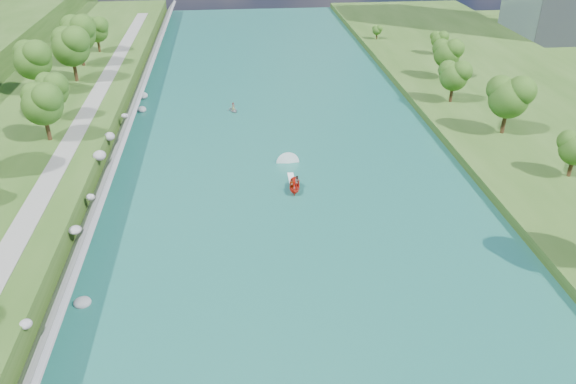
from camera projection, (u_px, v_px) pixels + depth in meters
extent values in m
plane|color=#2D5119|center=(301.00, 251.00, 67.50)|extent=(260.00, 260.00, 0.00)
cube|color=#175850|center=(285.00, 174.00, 84.79)|extent=(55.00, 240.00, 0.10)
cube|color=slate|center=(108.00, 171.00, 81.59)|extent=(3.54, 236.00, 4.05)
ellipsoid|color=gray|center=(26.00, 324.00, 51.73)|extent=(1.19, 1.24, 0.82)
ellipsoid|color=gray|center=(82.00, 303.00, 58.94)|extent=(1.87, 1.79, 1.04)
ellipsoid|color=gray|center=(75.00, 230.00, 66.75)|extent=(1.53, 1.65, 0.86)
ellipsoid|color=gray|center=(90.00, 197.00, 73.71)|extent=(1.13, 1.03, 0.89)
ellipsoid|color=gray|center=(99.00, 155.00, 82.28)|extent=(1.88, 2.14, 1.40)
ellipsoid|color=gray|center=(109.00, 136.00, 89.35)|extent=(1.72, 1.82, 1.31)
ellipsoid|color=gray|center=(125.00, 116.00, 98.40)|extent=(1.24, 1.04, 0.82)
ellipsoid|color=gray|center=(142.00, 110.00, 106.81)|extent=(1.61, 1.90, 1.26)
ellipsoid|color=gray|center=(143.00, 96.00, 112.87)|extent=(1.81, 2.17, 1.37)
cube|color=gray|center=(59.00, 163.00, 80.13)|extent=(3.00, 200.00, 0.10)
ellipsoid|color=#2E5316|center=(43.00, 107.00, 84.62)|extent=(6.51, 6.51, 10.86)
ellipsoid|color=#2E5316|center=(52.00, 92.00, 92.50)|extent=(5.66, 5.66, 9.43)
ellipsoid|color=#2E5316|center=(33.00, 63.00, 102.58)|extent=(7.19, 7.19, 11.98)
ellipsoid|color=#2E5316|center=(71.00, 49.00, 108.98)|extent=(7.67, 7.67, 12.78)
ellipsoid|color=#2E5316|center=(78.00, 36.00, 118.08)|extent=(7.66, 7.66, 12.77)
ellipsoid|color=#2E5316|center=(96.00, 31.00, 128.23)|extent=(5.75, 5.75, 9.58)
ellipsoid|color=#2E5316|center=(575.00, 150.00, 79.00)|extent=(4.96, 4.96, 8.26)
ellipsoid|color=#2E5316|center=(508.00, 100.00, 91.71)|extent=(7.01, 7.01, 11.69)
ellipsoid|color=#2E5316|center=(454.00, 78.00, 105.26)|extent=(5.68, 5.68, 9.46)
ellipsoid|color=#2E5316|center=(447.00, 55.00, 117.61)|extent=(5.93, 5.93, 9.88)
ellipsoid|color=#2E5316|center=(439.00, 40.00, 134.29)|extent=(4.02, 4.02, 6.69)
ellipsoid|color=#2E5316|center=(377.00, 31.00, 147.53)|extent=(2.59, 2.59, 4.32)
imported|color=red|center=(294.00, 186.00, 79.77)|extent=(1.94, 4.03, 1.50)
imported|color=#66605B|center=(292.00, 185.00, 79.17)|extent=(0.61, 0.40, 1.68)
imported|color=#66605B|center=(297.00, 181.00, 80.03)|extent=(0.88, 0.71, 1.70)
cube|color=white|center=(292.00, 180.00, 82.72)|extent=(0.90, 5.00, 0.06)
imported|color=gray|center=(233.00, 110.00, 106.90)|extent=(2.62, 3.08, 0.54)
imported|color=#66605B|center=(233.00, 106.00, 106.56)|extent=(0.80, 0.62, 1.46)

